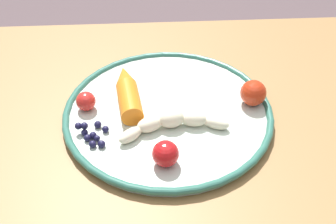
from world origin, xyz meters
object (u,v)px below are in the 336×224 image
object	(u,v)px
blueberry_pile	(92,133)
tomato_far	(166,154)
dining_table	(164,173)
carrot_orange	(127,91)
tomato_mid	(86,101)
plate	(168,113)
tomato_near	(253,93)
banana	(172,123)

from	to	relation	value
blueberry_pile	tomato_far	xyz separation A→B (m)	(-0.11, 0.06, 0.01)
dining_table	carrot_orange	world-z (taller)	carrot_orange
carrot_orange	tomato_mid	xyz separation A→B (m)	(0.07, 0.02, -0.00)
plate	dining_table	bearing A→B (deg)	76.37
blueberry_pile	tomato_near	distance (m)	0.27
plate	carrot_orange	size ratio (longest dim) A/B	2.47
tomato_near	blueberry_pile	bearing A→B (deg)	14.36
tomato_near	dining_table	bearing A→B (deg)	20.37
dining_table	plate	distance (m)	0.11
tomato_near	carrot_orange	bearing A→B (deg)	-6.05
banana	blueberry_pile	size ratio (longest dim) A/B	3.22
plate	tomato_far	world-z (taller)	tomato_far
banana	tomato_near	bearing A→B (deg)	-158.21
tomato_mid	carrot_orange	bearing A→B (deg)	-162.74
dining_table	tomato_mid	xyz separation A→B (m)	(0.12, -0.06, 0.12)
dining_table	tomato_far	distance (m)	0.14
blueberry_pile	tomato_near	xyz separation A→B (m)	(-0.26, -0.07, 0.01)
plate	blueberry_pile	bearing A→B (deg)	23.46
blueberry_pile	plate	bearing A→B (deg)	-156.54
dining_table	tomato_mid	world-z (taller)	tomato_mid
banana	blueberry_pile	world-z (taller)	banana
dining_table	carrot_orange	xyz separation A→B (m)	(0.06, -0.08, 0.12)
banana	plate	bearing A→B (deg)	-83.72
dining_table	carrot_orange	distance (m)	0.16
blueberry_pile	tomato_far	world-z (taller)	tomato_far
dining_table	banana	bearing A→B (deg)	-174.35
plate	blueberry_pile	distance (m)	0.13
dining_table	blueberry_pile	world-z (taller)	blueberry_pile
banana	tomato_far	xyz separation A→B (m)	(0.01, 0.07, 0.01)
plate	tomato_mid	size ratio (longest dim) A/B	10.71
dining_table	tomato_mid	size ratio (longest dim) A/B	36.47
dining_table	blueberry_pile	bearing A→B (deg)	5.51
carrot_orange	blueberry_pile	bearing A→B (deg)	58.91
carrot_orange	tomato_near	distance (m)	0.21
tomato_far	tomato_near	bearing A→B (deg)	-139.78
tomato_mid	tomato_far	bearing A→B (deg)	133.90
tomato_near	plate	bearing A→B (deg)	6.05
tomato_near	tomato_mid	distance (m)	0.28
banana	tomato_near	xyz separation A→B (m)	(-0.14, -0.06, 0.01)
tomato_near	tomato_mid	world-z (taller)	tomato_near
tomato_far	tomato_mid	bearing A→B (deg)	-46.10
tomato_near	tomato_far	distance (m)	0.20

